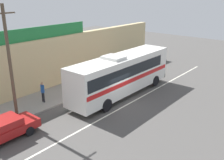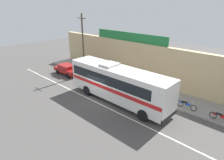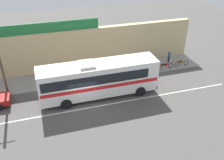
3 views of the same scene
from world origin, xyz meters
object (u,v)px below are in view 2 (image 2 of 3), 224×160
at_px(pedestrian_by_curb, 150,80).
at_px(pedestrian_near_shop, 105,70).
at_px(intercity_bus, 117,82).
at_px(utility_pole, 83,44).
at_px(parked_car, 67,69).
at_px(motorcycle_red, 187,105).
at_px(motorcycle_green, 222,117).

height_order(pedestrian_by_curb, pedestrian_near_shop, pedestrian_near_shop).
distance_m(intercity_bus, utility_pole, 9.32).
relative_size(pedestrian_by_curb, pedestrian_near_shop, 0.92).
xyz_separation_m(utility_pole, pedestrian_near_shop, (3.03, 1.03, -3.13)).
relative_size(intercity_bus, utility_pole, 1.43).
distance_m(parked_car, utility_pole, 4.31).
bearing_deg(pedestrian_by_curb, parked_car, -162.10).
xyz_separation_m(parked_car, pedestrian_near_shop, (4.88, 2.63, 0.42)).
xyz_separation_m(motorcycle_red, motorcycle_green, (2.99, -0.05, 0.00)).
bearing_deg(pedestrian_near_shop, motorcycle_red, -3.68).
xyz_separation_m(pedestrian_by_curb, pedestrian_near_shop, (-6.32, -0.99, 0.09)).
height_order(intercity_bus, motorcycle_green, intercity_bus).
bearing_deg(motorcycle_green, utility_pole, -179.19).
height_order(parked_car, pedestrian_near_shop, pedestrian_near_shop).
bearing_deg(motorcycle_red, pedestrian_by_curb, 161.51).
relative_size(utility_pole, motorcycle_red, 4.24).
relative_size(motorcycle_red, motorcycle_green, 0.96).
xyz_separation_m(utility_pole, motorcycle_green, (17.51, 0.25, -3.72)).
relative_size(intercity_bus, motorcycle_green, 5.82).
bearing_deg(pedestrian_by_curb, intercity_bus, -98.85).
xyz_separation_m(motorcycle_red, pedestrian_near_shop, (-11.48, 0.74, 0.59)).
bearing_deg(intercity_bus, parked_car, 173.59).
relative_size(utility_pole, motorcycle_green, 4.08).
bearing_deg(parked_car, motorcycle_green, 5.45).
bearing_deg(utility_pole, motorcycle_red, 1.16).
distance_m(motorcycle_red, motorcycle_green, 3.00).
xyz_separation_m(intercity_bus, pedestrian_near_shop, (-5.58, 3.81, -0.91)).
height_order(motorcycle_red, motorcycle_green, same).
xyz_separation_m(parked_car, utility_pole, (1.85, 1.60, 3.55)).
bearing_deg(intercity_bus, pedestrian_near_shop, 145.68).
distance_m(pedestrian_by_curb, pedestrian_near_shop, 6.40).
xyz_separation_m(intercity_bus, parked_car, (-10.46, 1.18, -1.33)).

